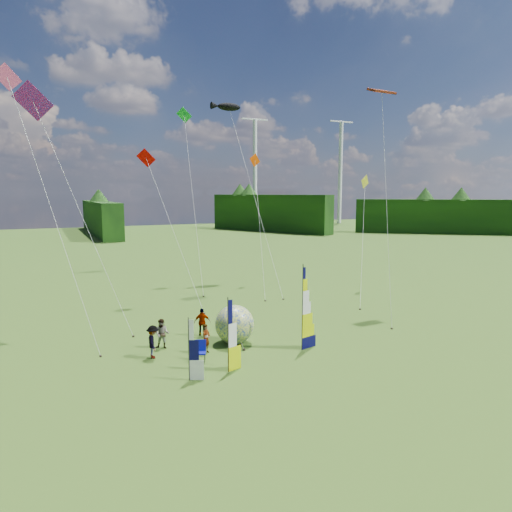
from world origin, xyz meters
name	(u,v)px	position (x,y,z in m)	size (l,w,h in m)	color
ground	(306,367)	(0.00, 0.00, 0.00)	(220.00, 220.00, 0.00)	#4A691E
treeline_ring	(307,293)	(0.00, 0.00, 4.00)	(210.00, 210.00, 8.00)	#205111
turbine_left	(340,173)	(70.00, 95.00, 15.00)	(8.00, 1.20, 30.00)	silver
turbine_right	(255,172)	(45.00, 102.00, 15.00)	(8.00, 1.20, 30.00)	silver
feather_banner_main	(302,309)	(1.23, 2.41, 2.46)	(1.33, 0.10, 4.91)	#07063C
side_banner_left	(228,336)	(-3.90, 1.18, 1.89)	(1.05, 0.10, 3.78)	#D2E201
side_banner_far	(189,350)	(-6.03, 1.02, 1.53)	(0.91, 0.10, 3.07)	white
bol_inflatable	(235,324)	(-1.88, 5.20, 1.19)	(2.38, 2.38, 2.38)	navy
spectator_a	(206,339)	(-4.01, 4.35, 0.85)	(0.62, 0.41, 1.71)	#66594C
spectator_b	(162,334)	(-6.09, 6.20, 0.89)	(0.86, 0.43, 1.78)	#66594C
spectator_c	(153,342)	(-6.93, 4.86, 0.92)	(1.19, 0.44, 1.85)	#66594C
spectator_d	(202,322)	(-3.16, 7.52, 0.90)	(1.05, 0.43, 1.79)	#66594C
camp_chair	(200,351)	(-4.74, 3.20, 0.58)	(0.67, 0.67, 1.15)	#060B77
kite_whale	(253,186)	(6.42, 20.28, 9.82)	(3.20, 15.58, 19.65)	black
kite_rainbow_delta	(81,201)	(-9.72, 11.97, 8.62)	(9.12, 9.90, 17.25)	#FF001C
kite_parafoil	(387,187)	(10.53, 6.29, 9.55)	(7.77, 10.28, 19.10)	red
small_kite_red	(174,224)	(-2.65, 15.83, 6.65)	(5.18, 9.22, 13.30)	#E10401
small_kite_orange	(260,218)	(6.27, 18.59, 6.77)	(5.43, 11.10, 13.54)	#FF4600
small_kite_yellow	(363,233)	(13.11, 12.07, 5.64)	(8.09, 9.47, 11.29)	yellow
small_kite_pink	(52,201)	(-11.55, 9.42, 8.67)	(6.53, 8.89, 17.34)	#F0498E
small_kite_green	(193,192)	(1.13, 22.61, 9.19)	(3.91, 11.81, 18.37)	green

